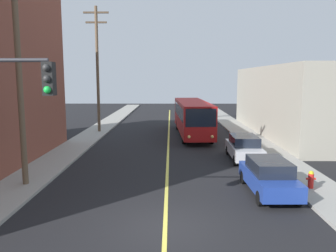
{
  "coord_description": "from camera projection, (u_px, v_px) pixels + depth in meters",
  "views": [
    {
      "loc": [
        0.2,
        -11.35,
        5.31
      ],
      "look_at": [
        0.0,
        11.88,
        2.0
      ],
      "focal_mm": 35.7,
      "sensor_mm": 36.0,
      "label": 1
    }
  ],
  "objects": [
    {
      "name": "ground_plane",
      "position": [
        165.0,
        228.0,
        11.99
      ],
      "size": [
        120.0,
        120.0,
        0.0
      ],
      "primitive_type": "plane",
      "color": "black"
    },
    {
      "name": "sidewalk_left",
      "position": [
        58.0,
        159.0,
        21.94
      ],
      "size": [
        2.5,
        90.0,
        0.15
      ],
      "primitive_type": "cube",
      "color": "gray",
      "rests_on": "ground"
    },
    {
      "name": "sidewalk_right",
      "position": [
        278.0,
        159.0,
        21.82
      ],
      "size": [
        2.5,
        90.0,
        0.15
      ],
      "primitive_type": "cube",
      "color": "gray",
      "rests_on": "ground"
    },
    {
      "name": "lane_stripe_center",
      "position": [
        168.0,
        145.0,
        26.84
      ],
      "size": [
        0.16,
        60.0,
        0.01
      ],
      "primitive_type": "cube",
      "color": "#D8CC4C",
      "rests_on": "ground"
    },
    {
      "name": "building_right_warehouse",
      "position": [
        322.0,
        101.0,
        31.46
      ],
      "size": [
        12.0,
        20.82,
        6.41
      ],
      "color": "gray",
      "rests_on": "ground"
    },
    {
      "name": "city_bus",
      "position": [
        192.0,
        116.0,
        31.3
      ],
      "size": [
        3.11,
        12.24,
        3.2
      ],
      "color": "maroon",
      "rests_on": "ground"
    },
    {
      "name": "parked_car_blue",
      "position": [
        269.0,
        176.0,
        15.43
      ],
      "size": [
        1.87,
        4.42,
        1.62
      ],
      "color": "navy",
      "rests_on": "ground"
    },
    {
      "name": "parked_car_silver",
      "position": [
        244.0,
        147.0,
        21.85
      ],
      "size": [
        1.88,
        4.43,
        1.62
      ],
      "color": "#B7B7BC",
      "rests_on": "ground"
    },
    {
      "name": "utility_pole_near",
      "position": [
        18.0,
        49.0,
        15.61
      ],
      "size": [
        2.4,
        0.28,
        11.95
      ],
      "color": "brown",
      "rests_on": "sidewalk_left"
    },
    {
      "name": "utility_pole_mid",
      "position": [
        97.0,
        65.0,
        32.1
      ],
      "size": [
        2.4,
        0.28,
        11.93
      ],
      "color": "brown",
      "rests_on": "sidewalk_left"
    },
    {
      "name": "fire_hydrant",
      "position": [
        311.0,
        179.0,
        15.81
      ],
      "size": [
        0.44,
        0.26,
        0.84
      ],
      "color": "red",
      "rests_on": "sidewalk_right"
    }
  ]
}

